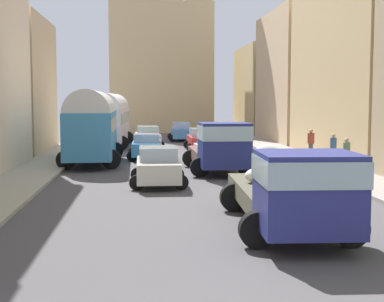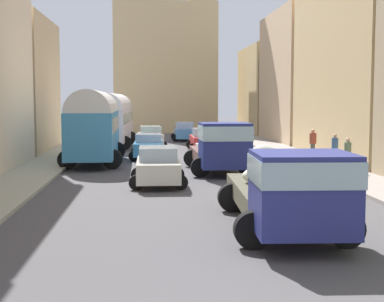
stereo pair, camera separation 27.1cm
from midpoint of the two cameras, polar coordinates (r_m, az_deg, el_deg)
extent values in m
plane|color=#4C494C|center=(32.93, -1.61, -0.96)|extent=(154.00, 154.00, 0.00)
cube|color=#A09F8A|center=(33.30, -14.16, -0.93)|extent=(2.50, 70.00, 0.14)
cube|color=gray|center=(34.12, 10.64, -0.72)|extent=(2.50, 70.00, 0.14)
cube|color=tan|center=(40.00, -18.25, 6.29)|extent=(5.05, 9.50, 8.96)
cube|color=tan|center=(35.39, 16.97, 8.43)|extent=(5.39, 14.20, 11.33)
cube|color=tan|center=(48.38, 10.36, 7.32)|extent=(4.60, 11.91, 10.81)
cube|color=tan|center=(60.85, 7.32, 6.09)|extent=(4.99, 12.28, 9.08)
cube|color=tan|center=(63.16, -3.26, 8.26)|extent=(11.04, 6.52, 13.85)
cube|color=tan|center=(61.80, -6.88, 11.33)|extent=(2.86, 2.86, 20.38)
cube|color=#CDB182|center=(62.04, 0.41, 11.34)|extent=(2.86, 2.86, 20.38)
cube|color=teal|center=(31.67, -10.27, 1.78)|extent=(2.50, 8.28, 2.38)
cylinder|color=silver|center=(31.62, -10.30, 3.93)|extent=(2.45, 8.12, 2.35)
cube|color=#99B7C6|center=(31.64, -10.28, 2.72)|extent=(2.54, 7.62, 0.76)
cylinder|color=black|center=(34.40, -11.79, 0.03)|extent=(1.00, 0.35, 1.00)
cylinder|color=black|center=(34.23, -8.00, 0.06)|extent=(1.00, 0.35, 1.00)
cylinder|color=black|center=(29.34, -12.84, -0.86)|extent=(1.00, 0.35, 1.00)
cylinder|color=black|center=(29.15, -8.40, -0.83)|extent=(1.00, 0.35, 1.00)
cube|color=silver|center=(43.00, -8.47, 2.68)|extent=(2.71, 9.17, 2.38)
cylinder|color=silver|center=(42.96, -8.49, 4.26)|extent=(2.66, 8.99, 2.27)
cube|color=#99B7C6|center=(42.98, -8.48, 3.37)|extent=(2.73, 8.45, 0.76)
cylinder|color=black|center=(45.98, -9.45, 1.34)|extent=(1.00, 0.35, 1.00)
cylinder|color=black|center=(45.76, -6.71, 1.35)|extent=(1.00, 0.35, 1.00)
cylinder|color=black|center=(40.41, -10.42, 0.80)|extent=(1.00, 0.35, 1.00)
cylinder|color=black|center=(40.17, -7.30, 0.82)|extent=(1.00, 0.35, 1.00)
cube|color=navy|center=(13.41, 10.99, -4.10)|extent=(2.31, 2.23, 1.86)
cube|color=#99B7C6|center=(13.33, 11.03, -1.89)|extent=(2.36, 2.32, 0.60)
cube|color=#4E4C3C|center=(17.10, 7.96, -4.28)|extent=(2.43, 5.38, 0.55)
ellipsoid|color=beige|center=(15.58, 8.54, -3.27)|extent=(1.00, 0.98, 0.49)
ellipsoid|color=silver|center=(17.38, 6.23, -2.44)|extent=(1.10, 1.03, 0.45)
ellipsoid|color=beige|center=(17.54, 6.89, -2.39)|extent=(0.88, 0.70, 0.45)
ellipsoid|color=beige|center=(18.21, 7.97, -1.01)|extent=(1.10, 1.00, 0.48)
ellipsoid|color=beige|center=(15.60, 9.48, -1.98)|extent=(0.90, 1.01, 0.50)
ellipsoid|color=beige|center=(18.10, 7.85, -1.15)|extent=(0.95, 1.08, 0.45)
ellipsoid|color=beige|center=(15.50, 7.06, -0.38)|extent=(0.77, 0.60, 0.54)
cylinder|color=black|center=(14.10, 15.15, -7.58)|extent=(0.90, 0.31, 0.90)
cylinder|color=black|center=(13.59, 6.06, -7.91)|extent=(0.90, 0.31, 0.90)
cylinder|color=black|center=(18.32, 10.83, -4.56)|extent=(0.90, 0.32, 0.90)
cylinder|color=black|center=(17.93, 3.84, -4.70)|extent=(0.90, 0.32, 0.90)
cube|color=navy|center=(25.72, 2.96, 0.59)|extent=(2.24, 2.17, 2.04)
cube|color=#99B7C6|center=(25.68, 2.97, 1.86)|extent=(2.28, 2.25, 0.65)
cube|color=brown|center=(29.08, 1.92, -0.34)|extent=(2.29, 4.61, 0.55)
ellipsoid|color=silver|center=(28.85, 1.68, 0.69)|extent=(0.95, 0.90, 0.53)
ellipsoid|color=beige|center=(29.55, 2.08, 0.82)|extent=(1.06, 0.99, 0.56)
ellipsoid|color=beige|center=(28.12, 1.35, 0.53)|extent=(0.91, 0.80, 0.49)
ellipsoid|color=beige|center=(29.48, 2.35, 1.38)|extent=(1.06, 1.15, 0.47)
ellipsoid|color=beige|center=(27.72, 1.69, 1.28)|extent=(0.79, 1.00, 0.53)
cylinder|color=black|center=(26.12, 5.30, -1.60)|extent=(0.90, 0.31, 0.90)
cylinder|color=black|center=(25.78, 0.50, -1.67)|extent=(0.90, 0.31, 0.90)
cylinder|color=black|center=(30.05, 3.79, -0.70)|extent=(0.90, 0.31, 0.90)
cylinder|color=black|center=(29.75, -0.39, -0.75)|extent=(0.90, 0.31, 0.90)
cube|color=silver|center=(32.31, 1.72, 0.00)|extent=(1.74, 3.70, 0.67)
cube|color=#99BBC2|center=(32.26, 1.72, 1.11)|extent=(1.48, 1.94, 0.59)
cylinder|color=black|center=(31.37, 3.48, -0.73)|extent=(0.60, 0.21, 0.60)
cylinder|color=black|center=(31.11, 0.58, -0.77)|extent=(0.60, 0.21, 0.60)
cylinder|color=black|center=(33.58, 2.78, -0.34)|extent=(0.60, 0.21, 0.60)
cylinder|color=black|center=(33.34, 0.06, -0.37)|extent=(0.60, 0.21, 0.60)
cube|color=#B7282A|center=(39.62, 0.62, 0.99)|extent=(1.58, 4.14, 0.72)
cube|color=#A2B9CF|center=(39.58, 0.62, 1.91)|extent=(1.38, 2.16, 0.55)
cylinder|color=black|center=(38.46, 1.97, 0.37)|extent=(0.60, 0.21, 0.60)
cylinder|color=black|center=(38.30, -0.35, 0.35)|extent=(0.60, 0.21, 0.60)
cylinder|color=black|center=(41.00, 1.52, 0.67)|extent=(0.60, 0.21, 0.60)
cylinder|color=black|center=(40.85, -0.65, 0.65)|extent=(0.60, 0.21, 0.60)
cube|color=#458ACC|center=(48.78, -1.28, 1.81)|extent=(1.63, 3.80, 0.78)
cube|color=#8EABD1|center=(48.74, -1.28, 2.61)|extent=(1.43, 1.98, 0.57)
cylinder|color=black|center=(47.69, -0.21, 1.30)|extent=(0.60, 0.21, 0.60)
cylinder|color=black|center=(47.58, -2.16, 1.29)|extent=(0.60, 0.21, 0.60)
cylinder|color=black|center=(50.03, -0.45, 1.48)|extent=(0.60, 0.21, 0.60)
cylinder|color=black|center=(49.93, -2.30, 1.47)|extent=(0.60, 0.21, 0.60)
cube|color=silver|center=(23.34, -3.77, -1.87)|extent=(1.73, 3.93, 0.78)
cube|color=#99ABBC|center=(23.27, -3.78, -0.25)|extent=(1.52, 2.05, 0.54)
cylinder|color=black|center=(24.59, -5.83, -2.38)|extent=(0.60, 0.21, 0.60)
cylinder|color=black|center=(24.63, -1.81, -2.34)|extent=(0.60, 0.21, 0.60)
cylinder|color=black|center=(22.18, -5.93, -3.20)|extent=(0.60, 0.21, 0.60)
cylinder|color=black|center=(22.21, -1.48, -3.16)|extent=(0.60, 0.21, 0.60)
cube|color=#3C8DC5|center=(33.72, -4.82, 0.27)|extent=(1.75, 3.74, 0.76)
cube|color=#99ABC4|center=(33.68, -4.83, 1.32)|extent=(1.52, 1.95, 0.48)
cylinder|color=black|center=(34.92, -6.18, -0.15)|extent=(0.60, 0.21, 0.60)
cylinder|color=black|center=(34.90, -3.40, -0.13)|extent=(0.60, 0.21, 0.60)
cylinder|color=black|center=(32.63, -6.33, -0.52)|extent=(0.60, 0.21, 0.60)
cylinder|color=black|center=(32.61, -3.35, -0.50)|extent=(0.60, 0.21, 0.60)
cube|color=beige|center=(41.65, -4.68, 1.23)|extent=(1.92, 4.09, 0.80)
cube|color=#A4BDBA|center=(41.61, -4.69, 2.15)|extent=(1.60, 2.17, 0.54)
cylinder|color=black|center=(42.85, -5.91, 0.84)|extent=(0.60, 0.21, 0.60)
cylinder|color=black|center=(42.97, -3.69, 0.87)|extent=(0.60, 0.21, 0.60)
cylinder|color=black|center=(40.39, -5.73, 0.58)|extent=(0.60, 0.21, 0.60)
cylinder|color=black|center=(40.51, -3.38, 0.61)|extent=(0.60, 0.21, 0.60)
cylinder|color=#454D47|center=(33.02, 11.64, -0.93)|extent=(0.22, 0.22, 0.14)
cylinder|color=#454D47|center=(32.97, 11.66, -0.03)|extent=(0.26, 0.26, 0.90)
cylinder|color=brown|center=(32.91, 11.68, 1.27)|extent=(0.40, 0.40, 0.60)
sphere|color=tan|center=(32.89, 11.69, 1.99)|extent=(0.23, 0.23, 0.23)
cylinder|color=#1C2E41|center=(27.63, 15.00, -2.18)|extent=(0.18, 0.18, 0.14)
cylinder|color=#1C2E41|center=(27.58, 15.02, -1.14)|extent=(0.23, 0.23, 0.86)
cylinder|color=#586F4F|center=(27.51, 15.05, 0.30)|extent=(0.36, 0.36, 0.53)
sphere|color=tan|center=(27.48, 15.07, 1.08)|extent=(0.22, 0.22, 0.22)
cylinder|color=#4D5246|center=(29.96, 13.77, -1.59)|extent=(0.18, 0.18, 0.14)
cylinder|color=#4D5246|center=(29.90, 13.79, -0.65)|extent=(0.28, 0.28, 0.84)
cylinder|color=#32547D|center=(29.84, 13.82, 0.73)|extent=(0.43, 0.43, 0.61)
sphere|color=tan|center=(29.81, 13.84, 1.52)|extent=(0.22, 0.22, 0.22)
camera|label=1|loc=(0.14, -90.33, -0.03)|focal=52.87mm
camera|label=2|loc=(0.14, 89.67, 0.03)|focal=52.87mm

